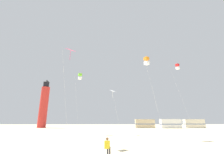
# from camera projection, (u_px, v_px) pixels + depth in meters

# --- Properties ---
(kite_flyer_standing) EXTENTS (0.46, 0.56, 1.16)m
(kite_flyer_standing) POSITION_uv_depth(u_px,v_px,m) (108.00, 145.00, 10.93)
(kite_flyer_standing) COLOR yellow
(kite_flyer_standing) RESTS_ON ground
(kite_box_orange) EXTENTS (2.28, 1.94, 11.34)m
(kite_box_orange) POSITION_uv_depth(u_px,v_px,m) (147.00, 61.00, 22.69)
(kite_box_orange) COLOR silver
(kite_box_orange) RESTS_ON ground
(kite_diamond_rainbow) EXTENTS (1.39, 1.35, 9.90)m
(kite_diamond_rainbow) POSITION_uv_depth(u_px,v_px,m) (70.00, 53.00, 16.56)
(kite_diamond_rainbow) COLOR silver
(kite_diamond_rainbow) RESTS_ON ground
(kite_box_scarlet) EXTENTS (2.84, 2.55, 13.79)m
(kite_box_scarlet) POSITION_uv_depth(u_px,v_px,m) (177.00, 67.00, 32.31)
(kite_box_scarlet) COLOR silver
(kite_box_scarlet) RESTS_ON ground
(kite_diamond_white) EXTENTS (2.06, 2.06, 7.89)m
(kite_diamond_white) POSITION_uv_depth(u_px,v_px,m) (113.00, 92.00, 28.86)
(kite_diamond_white) COLOR silver
(kite_diamond_white) RESTS_ON ground
(kite_box_lime) EXTENTS (1.40, 1.33, 11.23)m
(kite_box_lime) POSITION_uv_depth(u_px,v_px,m) (80.00, 76.00, 30.20)
(kite_box_lime) COLOR silver
(kite_box_lime) RESTS_ON ground
(lighthouse_distant) EXTENTS (2.80, 2.80, 16.80)m
(lighthouse_distant) POSITION_uv_depth(u_px,v_px,m) (44.00, 104.00, 54.25)
(lighthouse_distant) COLOR red
(lighthouse_distant) RESTS_ON ground
(rv_van_tan) EXTENTS (6.53, 2.59, 2.80)m
(rv_van_tan) POSITION_uv_depth(u_px,v_px,m) (145.00, 124.00, 52.18)
(rv_van_tan) COLOR #C6B28C
(rv_van_tan) RESTS_ON ground
(rv_van_white) EXTENTS (6.44, 2.35, 2.80)m
(rv_van_white) POSITION_uv_depth(u_px,v_px,m) (170.00, 124.00, 49.66)
(rv_van_white) COLOR white
(rv_van_white) RESTS_ON ground
(rv_van_cream) EXTENTS (6.56, 2.71, 2.80)m
(rv_van_cream) POSITION_uv_depth(u_px,v_px,m) (194.00, 124.00, 51.84)
(rv_van_cream) COLOR beige
(rv_van_cream) RESTS_ON ground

